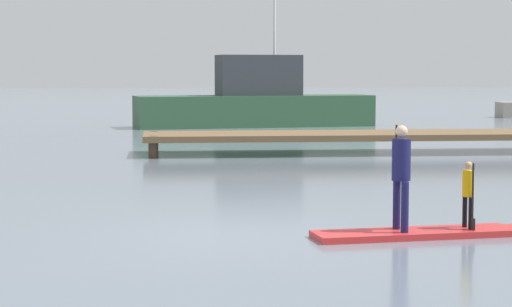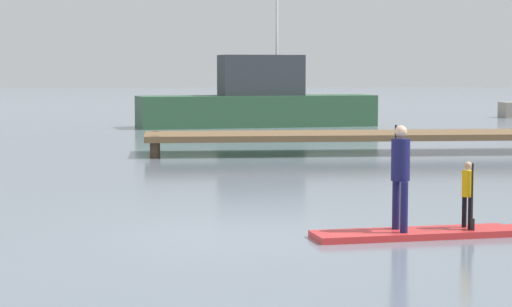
% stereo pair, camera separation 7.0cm
% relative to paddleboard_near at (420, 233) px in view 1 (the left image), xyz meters
% --- Properties ---
extents(ground_plane, '(240.00, 240.00, 0.00)m').
position_rel_paddleboard_near_xyz_m(ground_plane, '(-2.64, 0.39, -0.05)').
color(ground_plane, slate).
extents(paddleboard_near, '(3.33, 1.13, 0.10)m').
position_rel_paddleboard_near_xyz_m(paddleboard_near, '(0.00, 0.00, 0.00)').
color(paddleboard_near, red).
rests_on(paddleboard_near, ground).
extents(paddler_adult, '(0.31, 0.50, 1.58)m').
position_rel_paddleboard_near_xyz_m(paddler_adult, '(-0.31, -0.03, 0.96)').
color(paddler_adult, '#19194C').
rests_on(paddler_adult, paddleboard_near).
extents(paddler_child_solo, '(0.20, 0.37, 1.02)m').
position_rel_paddleboard_near_xyz_m(paddler_child_solo, '(0.78, 0.09, 0.62)').
color(paddler_child_solo, black).
rests_on(paddler_child_solo, paddleboard_near).
extents(fishing_boat_white_large, '(10.70, 4.04, 9.07)m').
position_rel_paddleboard_near_xyz_m(fishing_boat_white_large, '(0.33, 28.50, 1.01)').
color(fishing_boat_white_large, '#2D5638').
rests_on(fishing_boat_white_large, ground).
extents(floating_dock, '(12.06, 2.66, 0.62)m').
position_rel_paddleboard_near_xyz_m(floating_dock, '(1.67, 14.57, 0.48)').
color(floating_dock, brown).
rests_on(floating_dock, ground).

